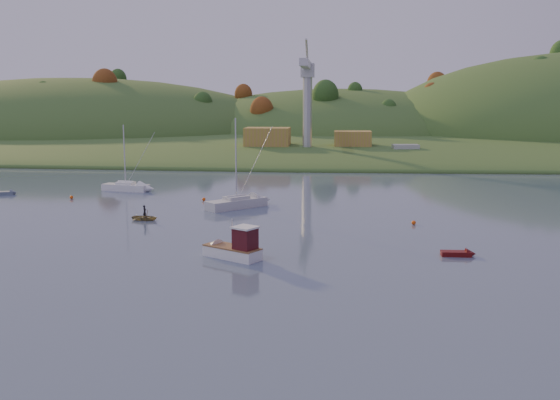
# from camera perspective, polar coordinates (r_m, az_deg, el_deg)

# --- Properties ---
(ground) EXTENTS (500.00, 500.00, 0.00)m
(ground) POSITION_cam_1_polar(r_m,az_deg,el_deg) (35.32, -11.41, -14.90)
(ground) COLOR #37445B
(ground) RESTS_ON ground
(far_shore) EXTENTS (620.00, 220.00, 1.50)m
(far_shore) POSITION_cam_1_polar(r_m,az_deg,el_deg) (261.35, 3.31, 6.12)
(far_shore) COLOR #305120
(far_shore) RESTS_ON ground
(shore_slope) EXTENTS (640.00, 150.00, 7.00)m
(shore_slope) POSITION_cam_1_polar(r_m,az_deg,el_deg) (196.54, 2.59, 5.08)
(shore_slope) COLOR #305120
(shore_slope) RESTS_ON ground
(hill_left) EXTENTS (170.00, 140.00, 44.00)m
(hill_left) POSITION_cam_1_polar(r_m,az_deg,el_deg) (251.81, -18.00, 5.56)
(hill_left) COLOR #305120
(hill_left) RESTS_ON ground
(hill_center) EXTENTS (140.00, 120.00, 36.00)m
(hill_center) POSITION_cam_1_polar(r_m,az_deg,el_deg) (241.21, 5.51, 5.83)
(hill_center) COLOR #305120
(hill_center) RESTS_ON ground
(hillside_trees) EXTENTS (280.00, 50.00, 32.00)m
(hillside_trees) POSITION_cam_1_polar(r_m,az_deg,el_deg) (216.47, 2.85, 5.47)
(hillside_trees) COLOR #274D1B
(hillside_trees) RESTS_ON ground
(wharf) EXTENTS (42.00, 16.00, 2.40)m
(wharf) POSITION_cam_1_polar(r_m,az_deg,el_deg) (153.42, 3.66, 4.34)
(wharf) COLOR slate
(wharf) RESTS_ON ground
(shed_west) EXTENTS (11.00, 8.00, 4.80)m
(shed_west) POSITION_cam_1_polar(r_m,az_deg,el_deg) (155.09, -1.15, 5.75)
(shed_west) COLOR #A88D38
(shed_west) RESTS_ON wharf
(shed_east) EXTENTS (9.00, 7.00, 4.00)m
(shed_east) POSITION_cam_1_polar(r_m,az_deg,el_deg) (155.13, 6.66, 5.54)
(shed_east) COLOR #A88D38
(shed_east) RESTS_ON wharf
(dock_crane) EXTENTS (3.20, 28.00, 20.30)m
(dock_crane) POSITION_cam_1_polar(r_m,az_deg,el_deg) (149.40, 2.51, 10.35)
(dock_crane) COLOR #B7B7BC
(dock_crane) RESTS_ON wharf
(fishing_boat) EXTENTS (6.59, 5.07, 4.14)m
(fishing_boat) POSITION_cam_1_polar(r_m,az_deg,el_deg) (57.17, -4.71, -4.35)
(fishing_boat) COLOR white
(fishing_boat) RESTS_ON ground
(sailboat_near) EXTENTS (7.81, 7.87, 11.83)m
(sailboat_near) POSITION_cam_1_polar(r_m,az_deg,el_deg) (82.64, -4.01, -0.21)
(sailboat_near) COLOR silver
(sailboat_near) RESTS_ON ground
(sailboat_far) EXTENTS (7.73, 3.68, 10.31)m
(sailboat_far) POSITION_cam_1_polar(r_m,az_deg,el_deg) (100.88, -13.92, 1.22)
(sailboat_far) COLOR white
(sailboat_far) RESTS_ON ground
(canoe) EXTENTS (3.40, 2.63, 0.65)m
(canoe) POSITION_cam_1_polar(r_m,az_deg,el_deg) (76.03, -12.25, -1.57)
(canoe) COLOR #9B8B55
(canoe) RESTS_ON ground
(paddler) EXTENTS (0.44, 0.61, 1.55)m
(paddler) POSITION_cam_1_polar(r_m,az_deg,el_deg) (75.94, -12.26, -1.23)
(paddler) COLOR black
(paddler) RESTS_ON ground
(red_tender) EXTENTS (3.20, 1.17, 1.08)m
(red_tender) POSITION_cam_1_polar(r_m,az_deg,el_deg) (59.97, 16.37, -4.73)
(red_tender) COLOR #510B0C
(red_tender) RESTS_ON ground
(grey_dinghy) EXTENTS (3.38, 2.12, 1.18)m
(grey_dinghy) POSITION_cam_1_polar(r_m,az_deg,el_deg) (102.57, -23.57, 0.59)
(grey_dinghy) COLOR slate
(grey_dinghy) RESTS_ON ground
(work_vessel) EXTENTS (14.69, 6.78, 3.64)m
(work_vessel) POSITION_cam_1_polar(r_m,az_deg,el_deg) (150.16, 11.39, 4.11)
(work_vessel) COLOR #4E5867
(work_vessel) RESTS_ON ground
(buoy_0) EXTENTS (0.50, 0.50, 0.50)m
(buoy_0) POSITION_cam_1_polar(r_m,az_deg,el_deg) (73.24, 12.12, -2.04)
(buoy_0) COLOR #EC510C
(buoy_0) RESTS_ON ground
(buoy_1) EXTENTS (0.50, 0.50, 0.50)m
(buoy_1) POSITION_cam_1_polar(r_m,az_deg,el_deg) (94.73, -18.53, 0.23)
(buoy_1) COLOR #EC510C
(buoy_1) RESTS_ON ground
(buoy_2) EXTENTS (0.50, 0.50, 0.50)m
(buoy_2) POSITION_cam_1_polar(r_m,az_deg,el_deg) (88.77, -6.98, 0.07)
(buoy_2) COLOR #EC510C
(buoy_2) RESTS_ON ground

